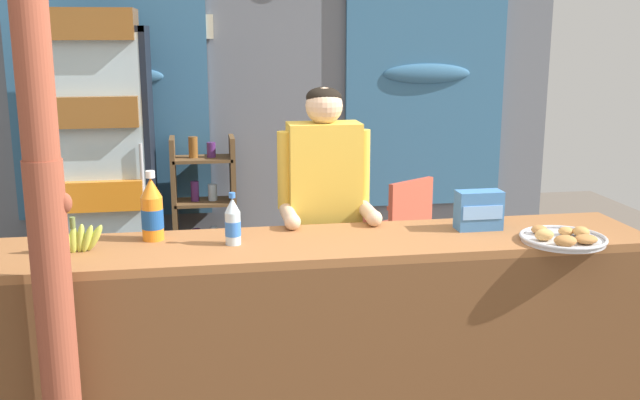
# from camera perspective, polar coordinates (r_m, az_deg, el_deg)

# --- Properties ---
(ground_plane) EXTENTS (8.14, 8.14, 0.00)m
(ground_plane) POSITION_cam_1_polar(r_m,az_deg,el_deg) (4.39, -1.43, -12.48)
(ground_plane) COLOR #665B51
(back_wall_curtained) EXTENTS (4.68, 0.22, 2.85)m
(back_wall_curtained) POSITION_cam_1_polar(r_m,az_deg,el_deg) (5.89, -4.22, 8.80)
(back_wall_curtained) COLOR slate
(back_wall_curtained) RESTS_ON ground
(stall_counter) EXTENTS (3.12, 0.57, 0.95)m
(stall_counter) POSITION_cam_1_polar(r_m,az_deg,el_deg) (3.41, -0.03, -9.53)
(stall_counter) COLOR #935B33
(stall_counter) RESTS_ON ground
(timber_post) EXTENTS (0.17, 0.15, 2.84)m
(timber_post) POSITION_cam_1_polar(r_m,az_deg,el_deg) (2.93, -20.49, 1.78)
(timber_post) COLOR brown
(timber_post) RESTS_ON ground
(drink_fridge) EXTENTS (0.72, 0.70, 2.02)m
(drink_fridge) POSITION_cam_1_polar(r_m,az_deg,el_deg) (5.35, -16.58, 4.08)
(drink_fridge) COLOR black
(drink_fridge) RESTS_ON ground
(bottle_shelf_rack) EXTENTS (0.48, 0.28, 1.11)m
(bottle_shelf_rack) POSITION_cam_1_polar(r_m,az_deg,el_deg) (5.69, -8.88, -0.41)
(bottle_shelf_rack) COLOR brown
(bottle_shelf_rack) RESTS_ON ground
(plastic_lawn_chair) EXTENTS (0.61, 0.61, 0.86)m
(plastic_lawn_chair) POSITION_cam_1_polar(r_m,az_deg,el_deg) (5.36, 5.92, -2.14)
(plastic_lawn_chair) COLOR #E5563D
(plastic_lawn_chair) RESTS_ON ground
(shopkeeper) EXTENTS (0.48, 0.42, 1.60)m
(shopkeeper) POSITION_cam_1_polar(r_m,az_deg,el_deg) (3.85, 0.32, -0.27)
(shopkeeper) COLOR #28282D
(shopkeeper) RESTS_ON ground
(soda_bottle_orange_soda) EXTENTS (0.10, 0.10, 0.32)m
(soda_bottle_orange_soda) POSITION_cam_1_polar(r_m,az_deg,el_deg) (3.46, -12.77, -0.82)
(soda_bottle_orange_soda) COLOR orange
(soda_bottle_orange_soda) RESTS_ON stall_counter
(soda_bottle_water) EXTENTS (0.07, 0.07, 0.24)m
(soda_bottle_water) POSITION_cam_1_polar(r_m,az_deg,el_deg) (3.33, -6.71, -1.73)
(soda_bottle_water) COLOR silver
(soda_bottle_water) RESTS_ON stall_counter
(snack_box_biscuit) EXTENTS (0.22, 0.11, 0.19)m
(snack_box_biscuit) POSITION_cam_1_polar(r_m,az_deg,el_deg) (3.65, 12.09, -0.77)
(snack_box_biscuit) COLOR #3D75B7
(snack_box_biscuit) RESTS_ON stall_counter
(pastry_tray) EXTENTS (0.39, 0.39, 0.07)m
(pastry_tray) POSITION_cam_1_polar(r_m,az_deg,el_deg) (3.54, 18.21, -2.78)
(pastry_tray) COLOR #BCBCC1
(pastry_tray) RESTS_ON stall_counter
(banana_bunch) EXTENTS (0.28, 0.06, 0.16)m
(banana_bunch) POSITION_cam_1_polar(r_m,az_deg,el_deg) (3.38, -18.47, -2.82)
(banana_bunch) COLOR #B7C647
(banana_bunch) RESTS_ON stall_counter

